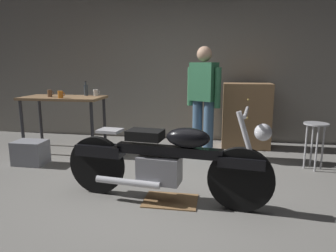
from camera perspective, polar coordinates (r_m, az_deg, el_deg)
ground_plane at (r=3.42m, az=-2.61°, el=-13.03°), size 12.00×12.00×0.00m
back_wall at (r=5.89m, az=3.11°, el=12.66°), size 8.00×0.12×3.10m
workbench at (r=5.29m, az=-18.81°, el=3.96°), size 1.30×0.64×0.90m
motorcycle at (r=3.17m, az=-0.49°, el=-6.32°), size 2.18×0.61×1.00m
person_standing at (r=4.64m, az=6.57°, el=5.24°), size 0.51×0.38×1.67m
shop_stool at (r=4.60m, az=25.61°, el=-1.24°), size 0.32×0.32×0.64m
wooden_dresser at (r=5.43m, az=14.28°, el=1.86°), size 0.80×0.47×1.10m
drip_tray at (r=3.33m, az=0.48°, el=-13.64°), size 0.56×0.40×0.01m
storage_bin at (r=4.85m, az=-24.08°, el=-4.50°), size 0.44×0.32×0.34m
mug_white_ceramic at (r=5.26m, az=-13.22°, el=6.04°), size 0.11×0.08×0.11m
mug_orange_travel at (r=5.05m, az=-19.25°, el=5.53°), size 0.12×0.08×0.11m
mug_brown_stoneware at (r=5.30m, az=-21.01°, el=5.67°), size 0.11×0.07×0.11m
bottle at (r=5.33m, az=-14.93°, el=6.49°), size 0.06×0.06×0.24m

